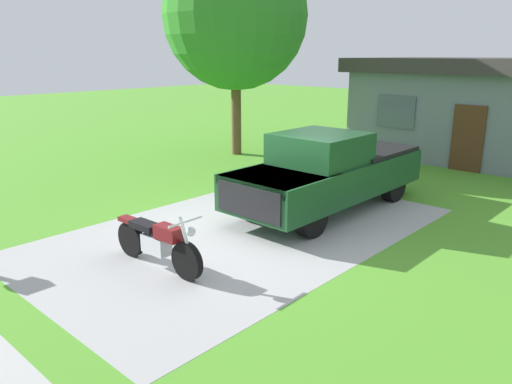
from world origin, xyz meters
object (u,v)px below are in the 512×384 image
Objects in this scene: shade_tree at (235,16)px; pickup_truck at (330,170)px; motorcycle at (158,242)px; neighbor_house at (497,109)px.

pickup_truck is at bearing -27.07° from shade_tree.
shade_tree reaches higher than pickup_truck.
motorcycle is 11.19m from shade_tree.
shade_tree is (-6.46, 3.30, 3.96)m from pickup_truck.
motorcycle is at bearing -92.92° from pickup_truck.
motorcycle is 13.82m from neighbor_house.
motorcycle is 0.30× the size of shade_tree.
pickup_truck is 8.26m from shade_tree.
shade_tree is at bearing -143.23° from neighbor_house.
shade_tree reaches higher than neighbor_house.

